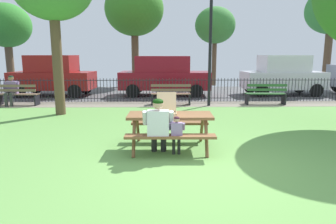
{
  "coord_description": "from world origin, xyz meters",
  "views": [
    {
      "loc": [
        -0.68,
        -5.16,
        2.03
      ],
      "look_at": [
        -0.54,
        1.58,
        0.75
      ],
      "focal_mm": 32.62,
      "sensor_mm": 36.0,
      "label": 1
    }
  ],
  "objects": [
    {
      "name": "parked_car_center",
      "position": [
        -0.54,
        9.98,
        1.01
      ],
      "size": [
        4.48,
        2.08,
        1.94
      ],
      "color": "maroon",
      "rests_on": "ground"
    },
    {
      "name": "pizza_box_open",
      "position": [
        -0.58,
        1.24,
        0.86
      ],
      "size": [
        0.43,
        0.52,
        0.45
      ],
      "color": "#CFB083",
      "rests_on": "picnic_table_foreground"
    },
    {
      "name": "picnic_table_foreground",
      "position": [
        -0.5,
        1.24,
        0.6
      ],
      "size": [
        1.83,
        1.51,
        0.79
      ],
      "color": "brown",
      "rests_on": "ground"
    },
    {
      "name": "person_on_park_bench",
      "position": [
        -6.71,
        7.13,
        0.66
      ],
      "size": [
        0.62,
        0.61,
        1.19
      ],
      "color": "#363636",
      "rests_on": "ground"
    },
    {
      "name": "child_at_table",
      "position": [
        -0.39,
        0.71,
        0.51
      ],
      "size": [
        0.33,
        0.32,
        0.84
      ],
      "color": "#262626",
      "rests_on": "ground"
    },
    {
      "name": "park_bench_right",
      "position": [
        3.57,
        7.12,
        0.42
      ],
      "size": [
        1.61,
        0.5,
        0.85
      ],
      "color": "#2F5E2F",
      "rests_on": "ground"
    },
    {
      "name": "far_tree_center",
      "position": [
        2.74,
        14.86,
        3.8
      ],
      "size": [
        2.56,
        2.56,
        4.99
      ],
      "color": "brown",
      "rests_on": "ground"
    },
    {
      "name": "far_tree_midleft",
      "position": [
        -2.37,
        14.86,
        4.77
      ],
      "size": [
        3.69,
        3.69,
        6.48
      ],
      "color": "brown",
      "rests_on": "ground"
    },
    {
      "name": "far_tree_midright",
      "position": [
        10.16,
        14.86,
        4.69
      ],
      "size": [
        3.25,
        3.25,
        6.22
      ],
      "color": "brown",
      "rests_on": "ground"
    },
    {
      "name": "far_tree_left",
      "position": [
        -10.41,
        14.86,
        3.75
      ],
      "size": [
        3.02,
        3.02,
        5.17
      ],
      "color": "brown",
      "rests_on": "ground"
    },
    {
      "name": "ground",
      "position": [
        0.0,
        1.98,
        -0.01
      ],
      "size": [
        28.0,
        11.95,
        0.02
      ],
      "primitive_type": "cube",
      "color": "#659C4B"
    },
    {
      "name": "parked_car_left",
      "position": [
        -6.0,
        9.98,
        1.01
      ],
      "size": [
        4.0,
        2.02,
        1.98
      ],
      "color": "maroon",
      "rests_on": "ground"
    },
    {
      "name": "park_bench_center",
      "position": [
        -0.31,
        7.12,
        0.42
      ],
      "size": [
        1.61,
        0.49,
        0.85
      ],
      "color": "brown",
      "rests_on": "ground"
    },
    {
      "name": "cobblestone_walkway",
      "position": [
        0.0,
        7.25,
        -0.0
      ],
      "size": [
        28.0,
        1.4,
        0.01
      ],
      "primitive_type": "cube",
      "color": "gray"
    },
    {
      "name": "lamp_post_walkway",
      "position": [
        1.21,
        6.86,
        2.63
      ],
      "size": [
        0.28,
        0.28,
        4.35
      ],
      "color": "black",
      "rests_on": "ground"
    },
    {
      "name": "park_bench_left",
      "position": [
        -6.46,
        7.12,
        0.42
      ],
      "size": [
        1.62,
        0.52,
        0.85
      ],
      "color": "brown",
      "rests_on": "ground"
    },
    {
      "name": "street_asphalt",
      "position": [
        0.0,
        11.05,
        -0.01
      ],
      "size": [
        28.0,
        6.19,
        0.01
      ],
      "primitive_type": "cube",
      "color": "#515154"
    },
    {
      "name": "iron_fence_streetside",
      "position": [
        -0.0,
        7.95,
        0.52
      ],
      "size": [
        21.39,
        0.03,
        1.01
      ],
      "color": "black",
      "rests_on": "ground"
    },
    {
      "name": "parked_car_right",
      "position": [
        5.36,
        9.98,
        1.01
      ],
      "size": [
        3.95,
        1.93,
        1.98
      ],
      "color": "silver",
      "rests_on": "ground"
    },
    {
      "name": "adult_at_table",
      "position": [
        -0.75,
        0.75,
        0.66
      ],
      "size": [
        0.61,
        0.6,
        1.19
      ],
      "color": "black",
      "rests_on": "ground"
    }
  ]
}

